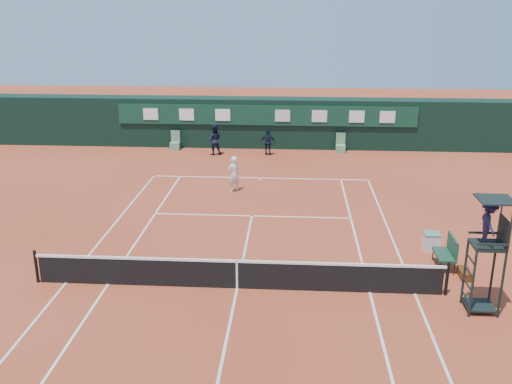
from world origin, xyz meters
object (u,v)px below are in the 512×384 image
tennis_net (237,274)px  player (234,174)px  player_bench (448,251)px  cooler (431,241)px  umpire_chair (489,232)px

tennis_net → player: player is taller
player_bench → tennis_net: bearing=-164.0°
tennis_net → player_bench: size_ratio=10.75×
player_bench → cooler: (-0.20, 1.44, -0.27)m
player → umpire_chair: bearing=86.7°
tennis_net → umpire_chair: 7.45m
tennis_net → player_bench: (6.91, 1.98, 0.09)m
player_bench → cooler: 1.48m
cooler → player: size_ratio=0.38×
umpire_chair → cooler: 4.79m
umpire_chair → cooler: (-0.43, 4.26, -2.13)m
umpire_chair → tennis_net: bearing=173.2°
tennis_net → cooler: tennis_net is taller
tennis_net → player_bench: bearing=16.0°
cooler → tennis_net: bearing=-153.0°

